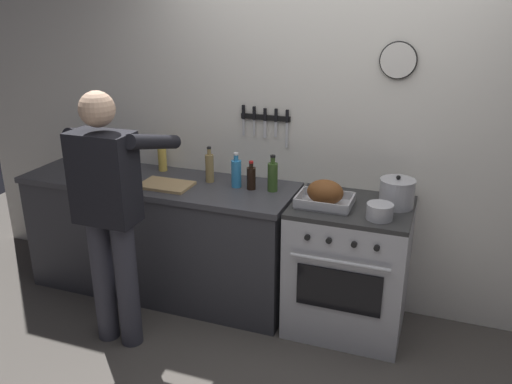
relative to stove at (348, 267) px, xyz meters
name	(u,v)px	position (x,y,z in m)	size (l,w,h in m)	color
wall_back	(334,128)	(-0.22, 0.36, 0.85)	(6.00, 0.13, 2.60)	white
counter_block	(162,236)	(-1.42, 0.00, 0.00)	(2.03, 0.65, 0.90)	#38383D
stove	(348,267)	(0.00, 0.00, 0.00)	(0.76, 0.67, 0.90)	#BCBCC1
person_cook	(109,206)	(-1.38, -0.66, 0.50)	(0.51, 0.63, 1.66)	#383842
roasting_pan	(325,194)	(-0.17, -0.07, 0.53)	(0.35, 0.26, 0.17)	#B7B7BC
stock_pot	(397,193)	(0.26, 0.07, 0.54)	(0.22, 0.22, 0.21)	#B7B7BC
saucepan	(380,211)	(0.19, -0.16, 0.50)	(0.16, 0.16, 0.10)	#B7B7BC
cutting_board	(166,185)	(-1.30, -0.10, 0.46)	(0.36, 0.24, 0.02)	tan
bottle_dish_soap	(236,173)	(-0.83, 0.06, 0.55)	(0.07, 0.07, 0.25)	#338CCC
bottle_olive_oil	(273,176)	(-0.56, 0.07, 0.56)	(0.07, 0.07, 0.25)	#385623
bottle_vinegar	(210,167)	(-1.05, 0.10, 0.56)	(0.06, 0.06, 0.26)	#997F4C
bottle_soy_sauce	(251,178)	(-0.71, 0.06, 0.53)	(0.06, 0.06, 0.20)	black
bottle_cooking_oil	(162,158)	(-1.49, 0.21, 0.55)	(0.07, 0.07, 0.24)	gold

